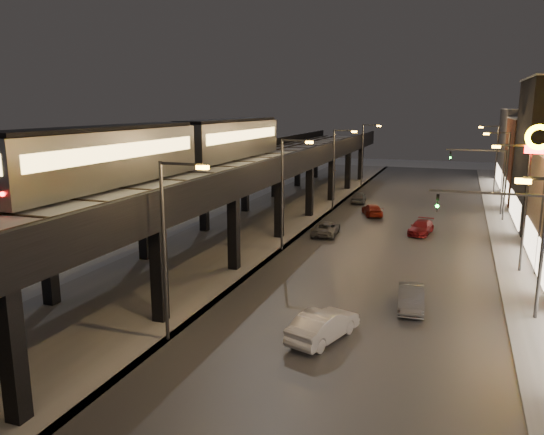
% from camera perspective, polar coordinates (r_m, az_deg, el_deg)
% --- Properties ---
extents(road_surface, '(17.00, 120.00, 0.06)m').
position_cam_1_polar(road_surface, '(45.36, 12.58, -3.05)').
color(road_surface, '#46474D').
rests_on(road_surface, ground).
extents(sidewalk_right, '(4.00, 120.00, 0.14)m').
position_cam_1_polar(sidewalk_right, '(45.34, 25.23, -3.88)').
color(sidewalk_right, '#9FA1A8').
rests_on(sidewalk_right, ground).
extents(under_viaduct_pavement, '(11.00, 120.00, 0.06)m').
position_cam_1_polar(under_viaduct_pavement, '(48.74, -3.36, -1.74)').
color(under_viaduct_pavement, '#9FA1A8').
rests_on(under_viaduct_pavement, ground).
extents(elevated_viaduct, '(9.00, 100.00, 6.30)m').
position_cam_1_polar(elevated_viaduct, '(44.87, -5.02, 4.31)').
color(elevated_viaduct, black).
rests_on(elevated_viaduct, ground).
extents(viaduct_trackbed, '(8.40, 100.00, 0.32)m').
position_cam_1_polar(viaduct_trackbed, '(44.90, -4.98, 5.30)').
color(viaduct_trackbed, '#B2B7C1').
rests_on(viaduct_trackbed, elevated_viaduct).
extents(viaduct_parapet_streetside, '(0.30, 100.00, 1.10)m').
position_cam_1_polar(viaduct_parapet_streetside, '(43.25, 0.32, 5.71)').
color(viaduct_parapet_streetside, black).
rests_on(viaduct_parapet_streetside, elevated_viaduct).
extents(viaduct_parapet_far, '(0.30, 100.00, 1.10)m').
position_cam_1_polar(viaduct_parapet_far, '(46.83, -9.84, 6.02)').
color(viaduct_parapet_far, black).
rests_on(viaduct_parapet_far, elevated_viaduct).
extents(streetlight_left_1, '(2.57, 0.28, 9.00)m').
position_cam_1_polar(streetlight_left_1, '(25.96, -11.07, -2.33)').
color(streetlight_left_1, '#38383A').
rests_on(streetlight_left_1, ground).
extents(streetlight_left_2, '(2.57, 0.28, 9.00)m').
position_cam_1_polar(streetlight_left_2, '(42.13, 1.44, 3.33)').
color(streetlight_left_2, '#38383A').
rests_on(streetlight_left_2, ground).
extents(streetlight_right_2, '(2.56, 0.28, 9.00)m').
position_cam_1_polar(streetlight_right_2, '(40.31, 25.30, 1.79)').
color(streetlight_right_2, '#38383A').
rests_on(streetlight_right_2, ground).
extents(streetlight_left_3, '(2.57, 0.28, 9.00)m').
position_cam_1_polar(streetlight_left_3, '(59.37, 6.89, 5.75)').
color(streetlight_left_3, '#38383A').
rests_on(streetlight_left_3, ground).
extents(streetlight_right_3, '(2.56, 0.28, 9.00)m').
position_cam_1_polar(streetlight_right_3, '(58.08, 23.68, 4.70)').
color(streetlight_right_3, '#38383A').
rests_on(streetlight_right_3, ground).
extents(streetlight_left_4, '(2.57, 0.28, 9.00)m').
position_cam_1_polar(streetlight_left_4, '(76.95, 9.89, 7.06)').
color(streetlight_left_4, '#38383A').
rests_on(streetlight_left_4, ground).
extents(streetlight_right_4, '(2.56, 0.28, 9.00)m').
position_cam_1_polar(streetlight_right_4, '(75.97, 22.81, 6.25)').
color(streetlight_right_4, '#38383A').
rests_on(streetlight_right_4, ground).
extents(traffic_light_rig_a, '(6.10, 0.34, 7.00)m').
position_cam_1_polar(traffic_light_rig_a, '(31.56, 25.06, -2.09)').
color(traffic_light_rig_a, '#38383A').
rests_on(traffic_light_rig_a, ground).
extents(traffic_light_rig_b, '(6.10, 0.34, 7.00)m').
position_cam_1_polar(traffic_light_rig_b, '(61.08, 22.61, 4.40)').
color(traffic_light_rig_b, '#38383A').
rests_on(traffic_light_rig_b, ground).
extents(subway_train, '(3.08, 37.77, 3.68)m').
position_cam_1_polar(subway_train, '(43.16, -9.74, 7.66)').
color(subway_train, gray).
rests_on(subway_train, viaduct_trackbed).
extents(car_near_white, '(2.97, 4.90, 1.53)m').
position_cam_1_polar(car_near_white, '(27.08, 5.55, -11.56)').
color(car_near_white, silver).
rests_on(car_near_white, ground).
extents(car_mid_silver, '(2.43, 4.72, 1.27)m').
position_cam_1_polar(car_mid_silver, '(48.22, 5.81, -1.19)').
color(car_mid_silver, '#5D5E5F').
rests_on(car_mid_silver, ground).
extents(car_mid_dark, '(3.06, 4.57, 1.23)m').
position_cam_1_polar(car_mid_dark, '(57.41, 10.74, 0.75)').
color(car_mid_dark, maroon).
rests_on(car_mid_dark, ground).
extents(car_far_white, '(2.08, 4.25, 1.39)m').
position_cam_1_polar(car_far_white, '(64.90, 9.29, 2.16)').
color(car_far_white, '#5A5F65').
rests_on(car_far_white, ground).
extents(car_onc_silver, '(1.80, 4.20, 1.35)m').
position_cam_1_polar(car_onc_silver, '(31.80, 14.71, -8.44)').
color(car_onc_silver, slate).
rests_on(car_onc_silver, ground).
extents(car_onc_white, '(2.32, 4.42, 1.22)m').
position_cam_1_polar(car_onc_white, '(50.20, 15.74, -1.09)').
color(car_onc_white, maroon).
rests_on(car_onc_white, ground).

